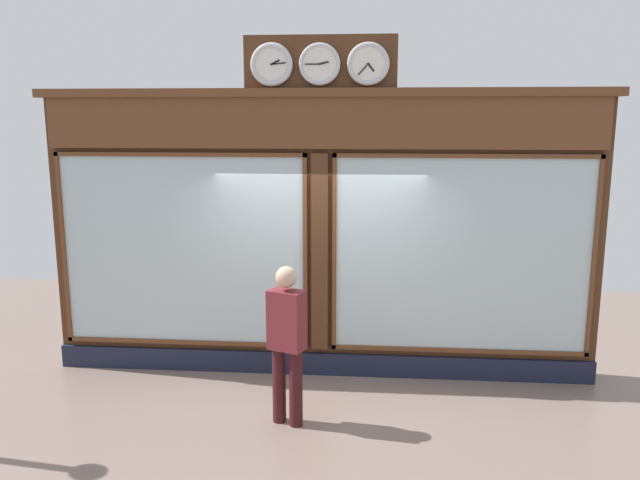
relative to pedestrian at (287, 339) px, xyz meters
The scene contains 2 objects.
shop_facade 1.69m from the pedestrian, 98.90° to the right, with size 6.77×0.42×4.08m.
pedestrian is the anchor object (origin of this frame).
Camera 1 is at (-0.63, 7.44, 3.16)m, focal length 35.59 mm.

